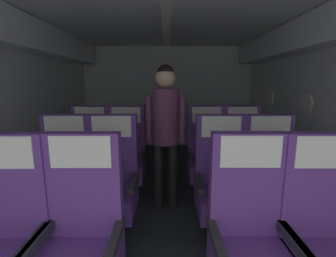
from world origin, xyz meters
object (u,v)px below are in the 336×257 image
Objects in this scene: seat_c_right_aisle at (243,157)px; flight_attendant at (166,123)px; seat_a_left_aisle at (82,241)px; seat_a_right_aisle at (326,242)px; seat_b_left_window at (65,184)px; seat_a_right_window at (251,241)px; seat_b_right_window at (222,184)px; seat_c_left_window at (91,158)px; seat_c_left_aisle at (127,158)px; seat_c_right_window at (207,157)px; seat_b_right_aisle at (270,184)px; seat_a_left_window at (4,243)px; seat_b_left_aisle at (112,184)px.

seat_c_right_aisle is 1.19m from flight_attendant.
seat_a_left_aisle is 1.49m from seat_a_right_aisle.
seat_a_left_aisle is 1.00× the size of seat_b_left_window.
seat_a_right_window is 1.00× the size of seat_c_right_aisle.
seat_b_right_window and seat_c_left_window have the same top height.
seat_a_right_aisle is at bearing -61.71° from seat_b_right_window.
seat_a_right_aisle is 1.68m from flight_attendant.
seat_c_left_window is 0.47m from seat_c_left_aisle.
seat_c_right_window is (1.50, 0.03, 0.00)m from seat_c_left_window.
seat_a_right_window is 1.00× the size of seat_c_right_window.
seat_b_right_aisle is (1.50, 0.83, 0.00)m from seat_a_left_aisle.
seat_c_left_window is 1.00× the size of seat_c_right_aisle.
seat_a_right_aisle is at bearing -47.97° from seat_c_left_aisle.
seat_a_right_aisle is 1.74m from seat_c_right_window.
seat_a_left_window is 1.66m from seat_c_left_window.
seat_a_right_aisle is (1.49, -0.01, 0.00)m from seat_a_left_aisle.
seat_b_left_aisle is at bearing -90.08° from seat_c_left_aisle.
seat_b_left_window is 0.45m from seat_b_left_aisle.
seat_a_left_aisle is 1.44m from flight_attendant.
seat_b_right_aisle is 0.70× the size of flight_attendant.
seat_b_right_aisle is 1.00× the size of seat_c_left_aisle.
seat_b_left_window is 1.00× the size of seat_c_right_aisle.
seat_c_right_window is at bearing 48.57° from seat_a_left_window.
seat_a_right_window and seat_c_left_aisle have the same top height.
seat_c_right_aisle is at bearing 40.76° from seat_a_left_window.
seat_a_left_window and seat_c_right_aisle have the same top height.
seat_c_right_window is (1.03, 0.84, 0.00)m from seat_b_left_aisle.
seat_a_left_aisle is (0.46, 0.01, 0.00)m from seat_a_left_window.
seat_a_left_window is at bearing -118.24° from seat_b_left_aisle.
seat_a_right_window is 1.67m from seat_c_right_window.
seat_c_left_window and seat_c_right_aisle have the same top height.
seat_a_right_window and seat_b_right_window have the same top height.
seat_b_left_aisle is at bearing -0.72° from seat_b_left_window.
seat_a_left_aisle is 1.71m from seat_b_right_aisle.
seat_c_right_aisle is (0.45, 1.66, 0.00)m from seat_a_right_window.
seat_a_left_aisle is at bearing -121.53° from seat_c_right_window.
seat_a_right_aisle is 0.95m from seat_b_right_window.
seat_c_right_window is (1.03, 1.68, 0.00)m from seat_a_left_aisle.
seat_c_left_window is at bearing 157.56° from seat_b_right_aisle.
flight_attendant is (0.96, 0.40, 0.52)m from seat_b_left_window.
seat_a_left_window is 1.00× the size of seat_b_right_window.
seat_b_left_aisle is 1.04m from seat_b_right_window.
flight_attendant is (-0.99, -0.42, 0.52)m from seat_c_right_aisle.
seat_b_right_aisle and seat_b_right_window have the same top height.
seat_b_left_window is at bearing 24.70° from flight_attendant.
seat_b_right_aisle is at bearing 89.04° from seat_a_right_aisle.
seat_b_right_aisle is at bearing -0.30° from seat_b_left_aisle.
seat_c_left_aisle is 0.83m from flight_attendant.
seat_a_left_window is 1.95m from seat_a_right_aisle.
seat_b_right_window is at bearing 89.99° from seat_a_right_window.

